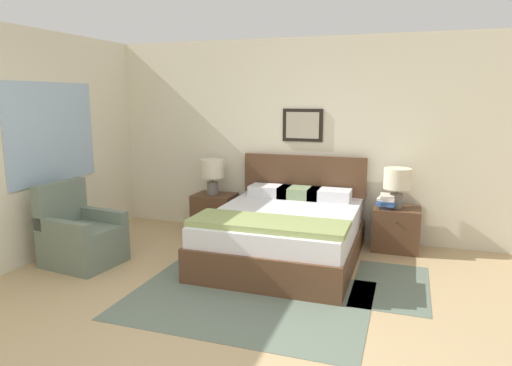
{
  "coord_description": "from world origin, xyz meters",
  "views": [
    {
      "loc": [
        1.56,
        -2.73,
        1.85
      ],
      "look_at": [
        0.05,
        1.74,
        0.95
      ],
      "focal_mm": 32.0,
      "sensor_mm": 36.0,
      "label": 1
    }
  ],
  "objects_px": {
    "nightstand_by_door": "(396,229)",
    "table_lamp_near_window": "(212,171)",
    "nightstand_near_window": "(215,213)",
    "table_lamp_by_door": "(397,182)",
    "armchair": "(80,237)",
    "bed": "(284,233)"
  },
  "relations": [
    {
      "from": "armchair",
      "to": "table_lamp_near_window",
      "type": "xyz_separation_m",
      "value": [
        0.9,
        1.62,
        0.55
      ]
    },
    {
      "from": "nightstand_by_door",
      "to": "bed",
      "type": "bearing_deg",
      "value": -147.88
    },
    {
      "from": "table_lamp_near_window",
      "to": "nightstand_near_window",
      "type": "bearing_deg",
      "value": 29.54
    },
    {
      "from": "nightstand_near_window",
      "to": "table_lamp_by_door",
      "type": "bearing_deg",
      "value": -0.26
    },
    {
      "from": "nightstand_by_door",
      "to": "table_lamp_near_window",
      "type": "xyz_separation_m",
      "value": [
        -2.43,
        -0.01,
        0.59
      ]
    },
    {
      "from": "nightstand_by_door",
      "to": "armchair",
      "type": "bearing_deg",
      "value": -153.93
    },
    {
      "from": "armchair",
      "to": "nightstand_by_door",
      "type": "distance_m",
      "value": 3.71
    },
    {
      "from": "bed",
      "to": "table_lamp_near_window",
      "type": "xyz_separation_m",
      "value": [
        -1.23,
        0.75,
        0.53
      ]
    },
    {
      "from": "nightstand_near_window",
      "to": "armchair",
      "type": "bearing_deg",
      "value": -119.37
    },
    {
      "from": "nightstand_near_window",
      "to": "table_lamp_by_door",
      "type": "xyz_separation_m",
      "value": [
        2.4,
        -0.01,
        0.59
      ]
    },
    {
      "from": "nightstand_near_window",
      "to": "nightstand_by_door",
      "type": "bearing_deg",
      "value": 0.0
    },
    {
      "from": "bed",
      "to": "table_lamp_by_door",
      "type": "height_order",
      "value": "bed"
    },
    {
      "from": "bed",
      "to": "nightstand_by_door",
      "type": "height_order",
      "value": "bed"
    },
    {
      "from": "bed",
      "to": "table_lamp_by_door",
      "type": "relative_size",
      "value": 4.12
    },
    {
      "from": "nightstand_near_window",
      "to": "nightstand_by_door",
      "type": "relative_size",
      "value": 1.0
    },
    {
      "from": "armchair",
      "to": "table_lamp_by_door",
      "type": "distance_m",
      "value": 3.73
    },
    {
      "from": "table_lamp_by_door",
      "to": "table_lamp_near_window",
      "type": "bearing_deg",
      "value": 180.0
    },
    {
      "from": "nightstand_near_window",
      "to": "nightstand_by_door",
      "type": "xyz_separation_m",
      "value": [
        2.41,
        0.0,
        0.0
      ]
    },
    {
      "from": "armchair",
      "to": "table_lamp_near_window",
      "type": "height_order",
      "value": "table_lamp_near_window"
    },
    {
      "from": "bed",
      "to": "nightstand_near_window",
      "type": "bearing_deg",
      "value": 147.88
    },
    {
      "from": "armchair",
      "to": "table_lamp_by_door",
      "type": "xyz_separation_m",
      "value": [
        3.31,
        1.62,
        0.55
      ]
    },
    {
      "from": "nightstand_by_door",
      "to": "table_lamp_by_door",
      "type": "bearing_deg",
      "value": -150.08
    }
  ]
}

